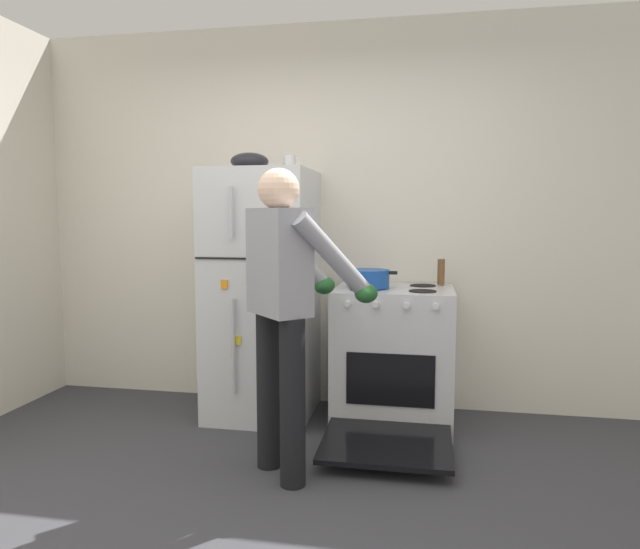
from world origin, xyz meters
TOP-DOWN VIEW (x-y plane):
  - ground at (0.00, 0.00)m, footprint 8.00×8.00m
  - kitchen_wall_back at (0.00, 1.95)m, footprint 6.00×0.10m
  - refrigerator at (-0.40, 1.57)m, footprint 0.68×0.72m
  - stove_range at (0.49, 1.55)m, footprint 0.76×1.21m
  - person_cook at (-0.01, 0.70)m, footprint 0.69×0.71m
  - red_pot at (0.33, 1.52)m, footprint 0.36×0.26m
  - coffee_mug at (-0.22, 1.62)m, footprint 0.11×0.08m
  - pepper_mill at (0.79, 1.77)m, footprint 0.05×0.05m
  - mixing_bowl at (-0.48, 1.57)m, footprint 0.25×0.25m

SIDE VIEW (x-z plane):
  - ground at x=0.00m, z-range 0.00..0.00m
  - stove_range at x=0.49m, z-range -0.01..0.89m
  - refrigerator at x=-0.40m, z-range 0.00..1.67m
  - person_cook at x=-0.01m, z-range 0.16..1.76m
  - red_pot at x=0.33m, z-range 0.90..1.02m
  - pepper_mill at x=0.79m, z-range 0.90..1.07m
  - kitchen_wall_back at x=0.00m, z-range 0.00..2.70m
  - coffee_mug at x=-0.22m, z-range 1.67..1.76m
  - mixing_bowl at x=-0.48m, z-range 1.67..1.78m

